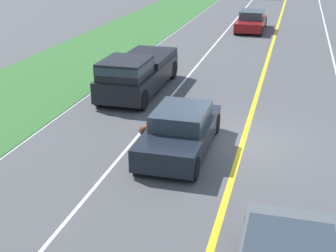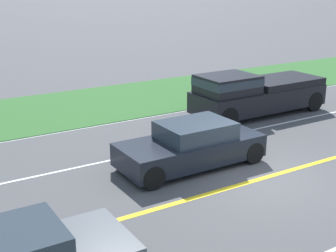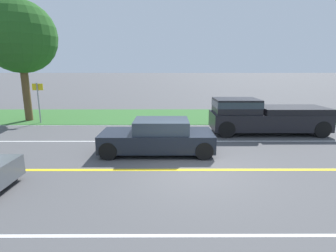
{
  "view_description": "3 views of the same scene",
  "coord_description": "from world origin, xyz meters",
  "px_view_note": "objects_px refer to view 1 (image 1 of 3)",
  "views": [
    {
      "loc": [
        -1.29,
        14.24,
        6.23
      ],
      "look_at": [
        2.19,
        1.37,
        0.86
      ],
      "focal_mm": 50.0,
      "sensor_mm": 36.0,
      "label": 1
    },
    {
      "loc": [
        -8.9,
        8.6,
        5.41
      ],
      "look_at": [
        2.53,
        1.55,
        1.13
      ],
      "focal_mm": 50.0,
      "sensor_mm": 36.0,
      "label": 2
    },
    {
      "loc": [
        -8.15,
        0.78,
        3.28
      ],
      "look_at": [
        2.26,
        0.75,
        1.0
      ],
      "focal_mm": 28.0,
      "sensor_mm": 36.0,
      "label": 3
    }
  ],
  "objects_px": {
    "pickup_truck": "(137,72)",
    "car_trailing_near": "(251,21)",
    "ego_car": "(180,131)",
    "dog": "(144,132)"
  },
  "relations": [
    {
      "from": "ego_car",
      "to": "dog",
      "type": "xyz_separation_m",
      "value": [
        1.14,
        0.15,
        -0.09
      ]
    },
    {
      "from": "ego_car",
      "to": "pickup_truck",
      "type": "distance_m",
      "value": 6.18
    },
    {
      "from": "ego_car",
      "to": "car_trailing_near",
      "type": "bearing_deg",
      "value": -90.09
    },
    {
      "from": "pickup_truck",
      "to": "car_trailing_near",
      "type": "height_order",
      "value": "pickup_truck"
    },
    {
      "from": "dog",
      "to": "car_trailing_near",
      "type": "relative_size",
      "value": 0.24
    },
    {
      "from": "pickup_truck",
      "to": "dog",
      "type": "bearing_deg",
      "value": 110.77
    },
    {
      "from": "ego_car",
      "to": "pickup_truck",
      "type": "bearing_deg",
      "value": -58.8
    },
    {
      "from": "pickup_truck",
      "to": "car_trailing_near",
      "type": "bearing_deg",
      "value": -101.23
    },
    {
      "from": "ego_car",
      "to": "car_trailing_near",
      "type": "height_order",
      "value": "car_trailing_near"
    },
    {
      "from": "ego_car",
      "to": "dog",
      "type": "relative_size",
      "value": 3.8
    }
  ]
}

